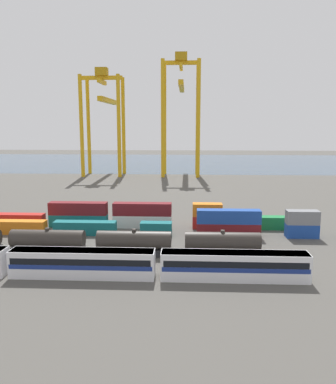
{
  "coord_description": "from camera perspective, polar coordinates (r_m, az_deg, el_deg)",
  "views": [
    {
      "loc": [
        16.86,
        -75.82,
        21.35
      ],
      "look_at": [
        12.06,
        24.05,
        4.2
      ],
      "focal_mm": 37.31,
      "sensor_mm": 36.0,
      "label": 1
    }
  ],
  "objects": [
    {
      "name": "gantry_crane_central",
      "position": [
        168.97,
        1.88,
        12.76
      ],
      "size": [
        15.61,
        40.61,
        49.37
      ],
      "color": "gold",
      "rests_on": "ground_plane"
    },
    {
      "name": "harbour_water",
      "position": [
        225.3,
        -1.56,
        4.29
      ],
      "size": [
        400.0,
        110.0,
        0.01
      ],
      "primitive_type": "cube",
      "color": "#384C60",
      "rests_on": "ground_plane"
    },
    {
      "name": "shipping_container_15",
      "position": [
        82.84,
        -3.7,
        -2.45
      ],
      "size": [
        12.1,
        2.44,
        2.6
      ],
      "primitive_type": "cube",
      "color": "maroon",
      "rests_on": "shipping_container_14"
    },
    {
      "name": "shipping_container_16",
      "position": [
        83.02,
        5.62,
        -4.29
      ],
      "size": [
        6.04,
        2.44,
        2.6
      ],
      "primitive_type": "cube",
      "color": "#AD211C",
      "rests_on": "ground_plane"
    },
    {
      "name": "shipping_container_3",
      "position": [
        79.71,
        -11.76,
        -5.04
      ],
      "size": [
        12.1,
        2.44,
        2.6
      ],
      "primitive_type": "cube",
      "color": "#146066",
      "rests_on": "ground_plane"
    },
    {
      "name": "shipping_container_12",
      "position": [
        85.96,
        -12.66,
        -4.0
      ],
      "size": [
        12.1,
        2.44,
        2.6
      ],
      "primitive_type": "cube",
      "color": "#146066",
      "rests_on": "ground_plane"
    },
    {
      "name": "shipping_container_8",
      "position": [
        79.65,
        18.67,
        -3.44
      ],
      "size": [
        6.04,
        2.44,
        2.6
      ],
      "primitive_type": "cube",
      "color": "slate",
      "rests_on": "shipping_container_7"
    },
    {
      "name": "shipping_container_17",
      "position": [
        82.43,
        5.65,
        -2.54
      ],
      "size": [
        6.04,
        2.44,
        2.6
      ],
      "primitive_type": "cube",
      "color": "orange",
      "rests_on": "shipping_container_16"
    },
    {
      "name": "shipping_container_13",
      "position": [
        85.39,
        -12.72,
        -2.3
      ],
      "size": [
        12.1,
        2.44,
        2.6
      ],
      "primitive_type": "cube",
      "color": "maroon",
      "rests_on": "shipping_container_12"
    },
    {
      "name": "shipping_container_5",
      "position": [
        77.63,
        8.61,
        -5.35
      ],
      "size": [
        12.1,
        2.44,
        2.6
      ],
      "primitive_type": "cube",
      "color": "maroon",
      "rests_on": "ground_plane"
    },
    {
      "name": "shipping_container_2",
      "position": [
        84.24,
        -20.98,
        -4.7
      ],
      "size": [
        12.1,
        2.44,
        2.6
      ],
      "primitive_type": "cube",
      "color": "orange",
      "rests_on": "ground_plane"
    },
    {
      "name": "shipping_container_14",
      "position": [
        83.42,
        -3.68,
        -4.19
      ],
      "size": [
        12.1,
        2.44,
        2.6
      ],
      "primitive_type": "cube",
      "color": "silver",
      "rests_on": "ground_plane"
    },
    {
      "name": "passenger_train",
      "position": [
        58.18,
        -12.11,
        -9.77
      ],
      "size": [
        62.84,
        3.14,
        3.9
      ],
      "color": "silver",
      "rests_on": "ground_plane"
    },
    {
      "name": "gantry_crane_west",
      "position": [
        171.86,
        -9.12,
        11.37
      ],
      "size": [
        16.69,
        36.38,
        43.73
      ],
      "color": "gold",
      "rests_on": "ground_plane"
    },
    {
      "name": "shipping_container_6",
      "position": [
        77.0,
        8.66,
        -3.48
      ],
      "size": [
        12.1,
        2.44,
        2.6
      ],
      "primitive_type": "cube",
      "color": "#1C4299",
      "rests_on": "shipping_container_5"
    },
    {
      "name": "shipping_container_18",
      "position": [
        84.78,
        14.77,
        -4.27
      ],
      "size": [
        12.1,
        2.44,
        2.6
      ],
      "primitive_type": "cube",
      "color": "#197538",
      "rests_on": "ground_plane"
    },
    {
      "name": "freight_tank_row",
      "position": [
        69.53,
        -16.8,
        -6.78
      ],
      "size": [
        69.83,
        2.93,
        4.39
      ],
      "color": "#232326",
      "rests_on": "ground_plane"
    },
    {
      "name": "shipping_container_11",
      "position": [
        90.44,
        -20.93,
        -3.73
      ],
      "size": [
        12.1,
        2.44,
        2.6
      ],
      "primitive_type": "cube",
      "color": "#AD211C",
      "rests_on": "ground_plane"
    },
    {
      "name": "shipping_container_4",
      "position": [
        77.44,
        -1.71,
        -5.28
      ],
      "size": [
        6.04,
        2.44,
        2.6
      ],
      "primitive_type": "cube",
      "color": "#146066",
      "rests_on": "ground_plane"
    },
    {
      "name": "shipping_container_7",
      "position": [
        80.26,
        18.57,
        -5.25
      ],
      "size": [
        6.04,
        2.44,
        2.6
      ],
      "primitive_type": "cube",
      "color": "#1C4299",
      "rests_on": "ground_plane"
    },
    {
      "name": "ground_plane",
      "position": [
        118.97,
        -5.44,
        -0.65
      ],
      "size": [
        420.0,
        420.0,
        0.0
      ],
      "primitive_type": "plane",
      "color": "#4C4944"
    }
  ]
}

